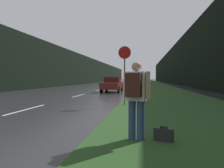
# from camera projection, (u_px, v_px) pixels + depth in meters

# --- Properties ---
(grass_verge) EXTENTS (6.00, 240.00, 0.02)m
(grass_verge) POSITION_uv_depth(u_px,v_px,m) (153.00, 85.00, 41.24)
(grass_verge) COLOR #26471E
(grass_verge) RESTS_ON ground_plane
(lane_stripe_b) EXTENTS (0.12, 3.00, 0.01)m
(lane_stripe_b) POSITION_uv_depth(u_px,v_px,m) (27.00, 109.00, 8.71)
(lane_stripe_b) COLOR silver
(lane_stripe_b) RESTS_ON ground_plane
(lane_stripe_c) EXTENTS (0.12, 3.00, 0.01)m
(lane_stripe_c) POSITION_uv_depth(u_px,v_px,m) (79.00, 96.00, 15.62)
(lane_stripe_c) COLOR silver
(lane_stripe_c) RESTS_ON ground_plane
(lane_stripe_d) EXTENTS (0.12, 3.00, 0.01)m
(lane_stripe_d) POSITION_uv_depth(u_px,v_px,m) (99.00, 90.00, 22.52)
(lane_stripe_d) COLOR silver
(lane_stripe_d) RESTS_ON ground_plane
(lane_stripe_e) EXTENTS (0.12, 3.00, 0.01)m
(lane_stripe_e) POSITION_uv_depth(u_px,v_px,m) (110.00, 87.00, 29.43)
(lane_stripe_e) COLOR silver
(lane_stripe_e) RESTS_ON ground_plane
(treeline_far_side) EXTENTS (2.00, 140.00, 6.66)m
(treeline_far_side) POSITION_uv_depth(u_px,v_px,m) (89.00, 71.00, 53.67)
(treeline_far_side) COLOR black
(treeline_far_side) RESTS_ON ground_plane
(treeline_near_side) EXTENTS (2.00, 140.00, 8.98)m
(treeline_near_side) POSITION_uv_depth(u_px,v_px,m) (176.00, 66.00, 50.01)
(treeline_near_side) COLOR black
(treeline_near_side) RESTS_ON ground_plane
(stop_sign) EXTENTS (0.63, 0.07, 2.97)m
(stop_sign) POSITION_uv_depth(u_px,v_px,m) (125.00, 70.00, 10.02)
(stop_sign) COLOR slate
(stop_sign) RESTS_ON ground_plane
(hitchhiker_with_backpack) EXTENTS (0.58, 0.49, 1.73)m
(hitchhiker_with_backpack) POSITION_uv_depth(u_px,v_px,m) (136.00, 96.00, 4.31)
(hitchhiker_with_backpack) COLOR navy
(hitchhiker_with_backpack) RESTS_ON ground_plane
(suitcase) EXTENTS (0.43, 0.24, 0.33)m
(suitcase) POSITION_uv_depth(u_px,v_px,m) (164.00, 135.00, 4.28)
(suitcase) COLOR #232326
(suitcase) RESTS_ON ground_plane
(car_passing_near) EXTENTS (1.85, 4.23, 1.47)m
(car_passing_near) POSITION_uv_depth(u_px,v_px,m) (112.00, 84.00, 20.07)
(car_passing_near) COLOR maroon
(car_passing_near) RESTS_ON ground_plane
(car_passing_far) EXTENTS (2.03, 4.64, 1.35)m
(car_passing_far) POSITION_uv_depth(u_px,v_px,m) (130.00, 81.00, 43.22)
(car_passing_far) COLOR #4C514C
(car_passing_far) RESTS_ON ground_plane
(car_oncoming) EXTENTS (2.00, 4.76, 1.38)m
(car_oncoming) POSITION_uv_depth(u_px,v_px,m) (118.00, 81.00, 52.49)
(car_oncoming) COLOR #9E9EA3
(car_oncoming) RESTS_ON ground_plane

